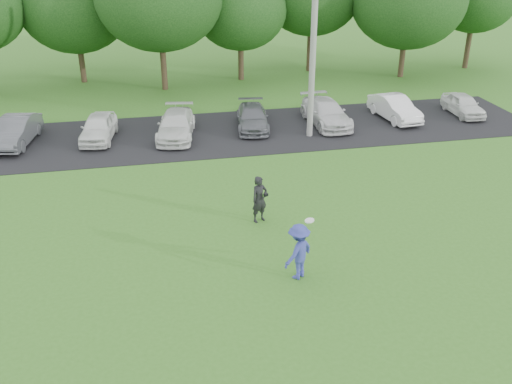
# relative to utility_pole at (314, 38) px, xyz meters

# --- Properties ---
(ground) EXTENTS (100.00, 100.00, 0.00)m
(ground) POSITION_rel_utility_pole_xyz_m (-4.32, -11.75, -4.65)
(ground) COLOR #387020
(ground) RESTS_ON ground
(parking_lot) EXTENTS (32.00, 6.50, 0.03)m
(parking_lot) POSITION_rel_utility_pole_xyz_m (-4.32, 1.25, -4.64)
(parking_lot) COLOR black
(parking_lot) RESTS_ON ground
(utility_pole) EXTENTS (0.28, 0.28, 9.30)m
(utility_pole) POSITION_rel_utility_pole_xyz_m (0.00, 0.00, 0.00)
(utility_pole) COLOR gray
(utility_pole) RESTS_ON ground
(frisbee_player) EXTENTS (1.27, 1.19, 1.89)m
(frisbee_player) POSITION_rel_utility_pole_xyz_m (-3.74, -11.48, -3.79)
(frisbee_player) COLOR #363E99
(frisbee_player) RESTS_ON ground
(camera_bystander) EXTENTS (0.72, 0.61, 1.66)m
(camera_bystander) POSITION_rel_utility_pole_xyz_m (-4.13, -7.89, -3.82)
(camera_bystander) COLOR black
(camera_bystander) RESTS_ON ground
(parked_cars) EXTENTS (27.99, 4.63, 1.26)m
(parked_cars) POSITION_rel_utility_pole_xyz_m (-4.82, 1.44, -4.03)
(parked_cars) COLOR silver
(parked_cars) RESTS_ON parking_lot
(tree_row) EXTENTS (42.39, 9.85, 8.64)m
(tree_row) POSITION_rel_utility_pole_xyz_m (-2.81, 11.01, 0.26)
(tree_row) COLOR #38281C
(tree_row) RESTS_ON ground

